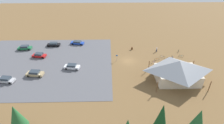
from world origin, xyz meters
TOP-DOWN VIEW (x-y plane):
  - ground at (0.00, 0.00)m, footprint 160.00×160.00m
  - parking_lot_asphalt at (26.23, 0.68)m, footprint 42.12×33.87m
  - bike_pavilion at (-11.48, 10.11)m, footprint 12.81×9.71m
  - trash_bin at (-2.14, -7.56)m, footprint 0.60×0.60m
  - lot_sign at (3.50, 0.04)m, footprint 0.56×0.08m
  - pine_east at (-2.62, 26.63)m, footprint 2.42×2.42m
  - pine_midwest at (21.86, 25.43)m, footprint 3.01×3.01m
  - pine_mideast at (-8.08, 27.87)m, footprint 2.65×2.65m
  - bicycle_silver_yard_center at (-11.15, -1.60)m, footprint 1.29×1.09m
  - bicycle_blue_mid_cluster at (-14.19, -1.25)m, footprint 0.48×1.79m
  - bicycle_green_by_bin at (-17.69, -5.46)m, footprint 0.87×1.50m
  - bicycle_red_front_row at (-12.69, -0.47)m, footprint 1.54×0.80m
  - bicycle_purple_edge_north at (-7.47, 1.62)m, footprint 1.64×0.76m
  - bicycle_orange_back_row at (-9.12, -0.24)m, footprint 1.74×0.48m
  - bicycle_black_near_sign at (-11.31, 1.02)m, footprint 0.52×1.76m
  - bicycle_teal_lone_west at (-17.21, -1.99)m, footprint 1.65×0.48m
  - car_tan_by_curb at (25.88, 7.34)m, footprint 4.62×2.31m
  - car_silver_front_row at (32.33, 9.95)m, footprint 4.51×2.38m
  - car_white_back_corner at (16.51, 4.10)m, footprint 4.58×2.42m
  - car_black_far_end at (25.67, -10.98)m, footprint 4.49×1.80m
  - car_green_end_stall at (34.88, -8.43)m, footprint 4.44×2.01m
  - car_blue_near_entry at (17.35, -12.29)m, footprint 5.03×2.67m
  - car_red_inner_stall at (28.16, -2.94)m, footprint 4.45×2.43m
  - visitor_by_pavilion at (-10.28, -5.82)m, footprint 0.40×0.39m

SIDE VIEW (x-z plane):
  - ground at x=0.00m, z-range 0.00..0.00m
  - parking_lot_asphalt at x=26.23m, z-range 0.00..0.05m
  - bicycle_silver_yard_center at x=-11.15m, z-range -0.03..0.72m
  - bicycle_teal_lone_west at x=-17.21m, z-range -0.04..0.75m
  - bicycle_orange_back_row at x=-9.12m, z-range -0.06..0.78m
  - bicycle_green_by_bin at x=-17.69m, z-range -0.03..0.75m
  - bicycle_black_near_sign at x=-11.31m, z-range -0.02..0.77m
  - bicycle_blue_mid_cluster at x=-14.19m, z-range -0.06..0.81m
  - bicycle_red_front_row at x=-12.69m, z-range -0.04..0.83m
  - bicycle_purple_edge_north at x=-7.47m, z-range -0.06..0.85m
  - trash_bin at x=-2.14m, z-range 0.00..0.90m
  - car_blue_near_entry at x=17.35m, z-range 0.06..1.31m
  - car_black_far_end at x=25.67m, z-range 0.05..1.40m
  - car_red_inner_stall at x=28.16m, z-range 0.04..1.42m
  - car_white_back_corner at x=16.51m, z-range 0.05..1.44m
  - car_silver_front_row at x=32.33m, z-range 0.04..1.46m
  - car_tan_by_curb at x=25.88m, z-range 0.04..1.52m
  - car_green_end_stall at x=34.88m, z-range 0.04..1.53m
  - visitor_by_pavilion at x=-10.28m, z-range 0.04..1.80m
  - lot_sign at x=3.50m, z-range 0.31..2.51m
  - bike_pavilion at x=-11.48m, z-range 0.34..6.11m
  - pine_midwest at x=21.86m, z-range 0.95..7.72m
  - pine_east at x=-2.62m, z-range 1.02..8.74m
  - pine_mideast at x=-8.08m, z-range 1.38..9.08m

